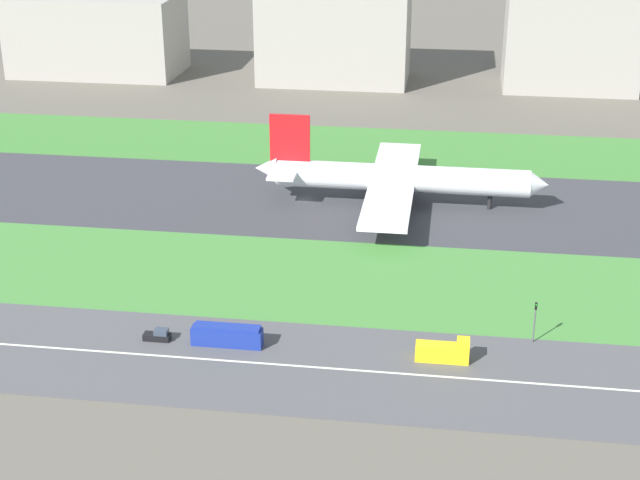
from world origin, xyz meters
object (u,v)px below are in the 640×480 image
at_px(airliner, 394,178).
at_px(office_tower, 574,12).
at_px(truck_0, 444,352).
at_px(car_2, 158,335).
at_px(terminal_building, 97,34).
at_px(traffic_light, 535,319).
at_px(fuel_tank_west, 302,34).
at_px(hangar_building, 335,19).
at_px(bus_0, 227,335).

relative_size(airliner, office_tower, 1.33).
distance_m(truck_0, car_2, 46.53).
height_order(car_2, terminal_building, terminal_building).
bearing_deg(truck_0, car_2, 180.00).
bearing_deg(airliner, car_2, -116.31).
xyz_separation_m(traffic_light, fuel_tank_west, (-73.60, 219.01, 2.09)).
bearing_deg(fuel_tank_west, office_tower, -25.42).
xyz_separation_m(airliner, office_tower, (48.30, 114.00, 18.14)).
bearing_deg(office_tower, car_2, -114.23).
xyz_separation_m(traffic_light, hangar_building, (-55.24, 174.01, 15.98)).
relative_size(truck_0, fuel_tank_west, 0.48).
distance_m(traffic_light, office_tower, 176.43).
distance_m(truck_0, office_tower, 186.79).
relative_size(bus_0, hangar_building, 0.24).
xyz_separation_m(truck_0, hangar_building, (-40.96, 182.00, 18.60)).
bearing_deg(terminal_building, car_2, -67.24).
bearing_deg(hangar_building, terminal_building, 180.00).
bearing_deg(fuel_tank_west, truck_0, -75.36).
height_order(bus_0, office_tower, office_tower).
distance_m(terminal_building, hangar_building, 82.25).
distance_m(bus_0, hangar_building, 183.03).
distance_m(car_2, traffic_light, 61.42).
height_order(car_2, traffic_light, traffic_light).
bearing_deg(traffic_light, office_tower, 83.08).
xyz_separation_m(car_2, bus_0, (11.61, -0.00, 0.90)).
bearing_deg(car_2, office_tower, 65.77).
bearing_deg(bus_0, traffic_light, 9.23).
relative_size(car_2, office_tower, 0.09).
xyz_separation_m(truck_0, office_tower, (35.39, 182.00, 22.70)).
height_order(bus_0, hangar_building, hangar_building).
relative_size(airliner, fuel_tank_west, 3.73).
xyz_separation_m(airliner, bus_0, (-22.01, -68.00, -4.41)).
height_order(truck_0, office_tower, office_tower).
bearing_deg(hangar_building, bus_0, -88.10).
bearing_deg(terminal_building, traffic_light, -51.75).
relative_size(traffic_light, office_tower, 0.15).
bearing_deg(fuel_tank_west, bus_0, -83.87).
bearing_deg(car_2, airliner, 63.69).
relative_size(hangar_building, fuel_tank_west, 2.79).
xyz_separation_m(terminal_building, hangar_building, (81.94, 0.00, 7.11)).
xyz_separation_m(bus_0, hangar_building, (-6.04, 182.00, 18.45)).
xyz_separation_m(airliner, terminal_building, (-109.99, 114.00, 6.93)).
height_order(truck_0, terminal_building, terminal_building).
bearing_deg(bus_0, fuel_tank_west, 96.13).
xyz_separation_m(traffic_light, office_tower, (21.11, 174.01, 20.08)).
bearing_deg(hangar_building, airliner, -76.18).
bearing_deg(fuel_tank_west, car_2, -86.78).
distance_m(airliner, traffic_light, 65.91).
bearing_deg(truck_0, bus_0, 180.00).
bearing_deg(airliner, fuel_tank_west, 106.27).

